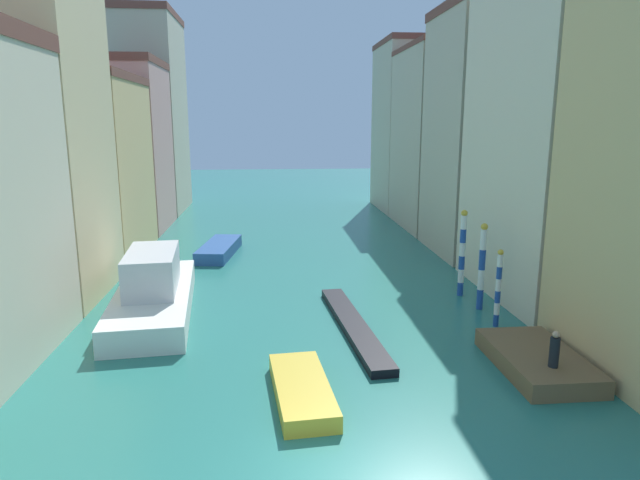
# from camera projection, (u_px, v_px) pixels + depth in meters

# --- Properties ---
(ground_plane) EXTENTS (154.00, 154.00, 0.00)m
(ground_plane) POSITION_uv_depth(u_px,v_px,m) (291.00, 260.00, 39.16)
(ground_plane) COLOR #28756B
(building_left_2) EXTENTS (6.14, 8.33, 19.20)m
(building_left_2) POSITION_uv_depth(u_px,v_px,m) (35.00, 121.00, 29.31)
(building_left_2) COLOR beige
(building_left_2) RESTS_ON ground
(building_left_3) EXTENTS (6.14, 10.87, 12.88)m
(building_left_3) POSITION_uv_depth(u_px,v_px,m) (95.00, 167.00, 39.38)
(building_left_3) COLOR #DBB77A
(building_left_3) RESTS_ON ground
(building_left_4) EXTENTS (6.14, 9.58, 14.97)m
(building_left_4) POSITION_uv_depth(u_px,v_px,m) (130.00, 146.00, 49.38)
(building_left_4) COLOR tan
(building_left_4) RESTS_ON ground
(building_left_5) EXTENTS (6.14, 11.23, 20.72)m
(building_left_5) POSITION_uv_depth(u_px,v_px,m) (152.00, 114.00, 59.29)
(building_left_5) COLOR #BCB299
(building_left_5) RESTS_ON ground
(building_right_1) EXTENTS (6.14, 11.27, 21.01)m
(building_right_1) POSITION_uv_depth(u_px,v_px,m) (555.00, 104.00, 29.36)
(building_right_1) COLOR beige
(building_right_1) RESTS_ON ground
(building_right_2) EXTENTS (6.14, 9.13, 17.63)m
(building_right_2) POSITION_uv_depth(u_px,v_px,m) (479.00, 133.00, 39.96)
(building_right_2) COLOR #BCB299
(building_right_2) RESTS_ON ground
(building_right_3) EXTENTS (6.14, 11.39, 16.23)m
(building_right_3) POSITION_uv_depth(u_px,v_px,m) (436.00, 138.00, 50.30)
(building_right_3) COLOR #BCB299
(building_right_3) RESTS_ON ground
(building_right_4) EXTENTS (6.14, 10.47, 18.08)m
(building_right_4) POSITION_uv_depth(u_px,v_px,m) (407.00, 127.00, 60.71)
(building_right_4) COLOR #BCB299
(building_right_4) RESTS_ON ground
(waterfront_dock) EXTENTS (3.02, 5.40, 0.72)m
(waterfront_dock) POSITION_uv_depth(u_px,v_px,m) (537.00, 360.00, 21.83)
(waterfront_dock) COLOR brown
(waterfront_dock) RESTS_ON ground
(person_on_dock) EXTENTS (0.36, 0.36, 1.40)m
(person_on_dock) POSITION_uv_depth(u_px,v_px,m) (554.00, 350.00, 20.31)
(person_on_dock) COLOR black
(person_on_dock) RESTS_ON waterfront_dock
(mooring_pole_0) EXTENTS (0.28, 0.28, 3.78)m
(mooring_pole_0) POSITION_uv_depth(u_px,v_px,m) (498.00, 287.00, 26.10)
(mooring_pole_0) COLOR #1E479E
(mooring_pole_0) RESTS_ON ground
(mooring_pole_1) EXTENTS (0.36, 0.36, 4.56)m
(mooring_pole_1) POSITION_uv_depth(u_px,v_px,m) (482.00, 266.00, 28.45)
(mooring_pole_1) COLOR #1E479E
(mooring_pole_1) RESTS_ON ground
(mooring_pole_2) EXTENTS (0.36, 0.36, 4.88)m
(mooring_pole_2) POSITION_uv_depth(u_px,v_px,m) (462.00, 252.00, 30.69)
(mooring_pole_2) COLOR #1E479E
(mooring_pole_2) RESTS_ON ground
(vaporetto_white) EXTENTS (4.71, 11.89, 3.20)m
(vaporetto_white) POSITION_uv_depth(u_px,v_px,m) (154.00, 291.00, 28.30)
(vaporetto_white) COLOR white
(vaporetto_white) RESTS_ON ground
(gondola_black) EXTENTS (1.99, 10.57, 0.37)m
(gondola_black) POSITION_uv_depth(u_px,v_px,m) (353.00, 325.00, 26.06)
(gondola_black) COLOR black
(gondola_black) RESTS_ON ground
(motorboat_0) EXTENTS (3.00, 6.94, 0.85)m
(motorboat_0) POSITION_uv_depth(u_px,v_px,m) (219.00, 249.00, 40.63)
(motorboat_0) COLOR #234C93
(motorboat_0) RESTS_ON ground
(motorboat_1) EXTENTS (2.28, 5.25, 0.62)m
(motorboat_1) POSITION_uv_depth(u_px,v_px,m) (302.00, 390.00, 19.54)
(motorboat_1) COLOR gold
(motorboat_1) RESTS_ON ground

